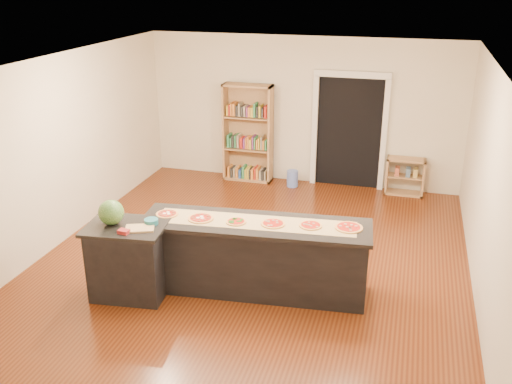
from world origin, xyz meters
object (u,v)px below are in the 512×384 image
(low_shelf, at_px, (405,176))
(waste_bin, at_px, (292,179))
(watermelon, at_px, (111,212))
(kitchen_island, at_px, (255,256))
(side_counter, at_px, (129,260))
(bookshelf, at_px, (248,133))

(low_shelf, xyz_separation_m, waste_bin, (-2.09, -0.17, -0.19))
(low_shelf, distance_m, watermelon, 5.77)
(kitchen_island, height_order, low_shelf, kitchen_island)
(waste_bin, relative_size, watermelon, 1.00)
(watermelon, bearing_deg, side_counter, 3.76)
(kitchen_island, height_order, side_counter, side_counter)
(low_shelf, height_order, watermelon, watermelon)
(bookshelf, height_order, low_shelf, bookshelf)
(kitchen_island, xyz_separation_m, bookshelf, (-1.27, 3.99, 0.47))
(bookshelf, bearing_deg, kitchen_island, -72.37)
(side_counter, xyz_separation_m, waste_bin, (1.18, 4.39, -0.33))
(low_shelf, bearing_deg, watermelon, -126.98)
(kitchen_island, height_order, waste_bin, kitchen_island)
(side_counter, xyz_separation_m, low_shelf, (3.26, 4.56, -0.14))
(kitchen_island, relative_size, waste_bin, 9.20)
(waste_bin, distance_m, watermelon, 4.70)
(bookshelf, bearing_deg, low_shelf, 0.37)
(side_counter, relative_size, watermelon, 3.11)
(waste_bin, bearing_deg, side_counter, -105.00)
(low_shelf, bearing_deg, kitchen_island, -113.59)
(bookshelf, xyz_separation_m, watermelon, (-0.42, -4.55, 0.18))
(side_counter, xyz_separation_m, bookshelf, (0.24, 4.54, 0.46))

